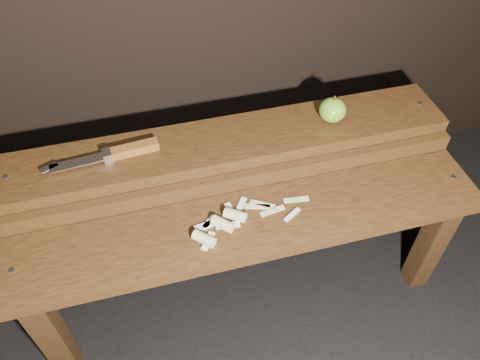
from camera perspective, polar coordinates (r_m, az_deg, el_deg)
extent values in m
plane|color=black|center=(1.53, 0.59, -13.15)|extent=(60.00, 60.00, 0.00)
cube|color=black|center=(1.34, -22.00, -16.98)|extent=(0.06, 0.06, 0.38)
cube|color=black|center=(1.50, 22.22, -7.20)|extent=(0.06, 0.06, 0.38)
cube|color=#3B220E|center=(1.17, 1.39, -5.50)|extent=(1.20, 0.20, 0.04)
cylinder|color=slate|center=(1.19, -26.04, -9.88)|extent=(0.01, 0.01, 0.00)
cylinder|color=slate|center=(1.37, 24.58, 0.33)|extent=(0.01, 0.01, 0.00)
cube|color=black|center=(1.48, -22.34, -5.91)|extent=(0.06, 0.06, 0.46)
cube|color=black|center=(1.62, 17.45, 1.83)|extent=(0.06, 0.06, 0.46)
cube|color=#3B220E|center=(1.21, -0.06, -0.15)|extent=(1.20, 0.02, 0.05)
cube|color=#3B220E|center=(1.25, -1.30, 4.51)|extent=(1.20, 0.18, 0.04)
cylinder|color=slate|center=(1.27, -26.64, 0.32)|extent=(0.01, 0.01, 0.00)
cylinder|color=slate|center=(1.44, 21.08, 8.70)|extent=(0.01, 0.01, 0.00)
ellipsoid|color=#679F20|center=(1.30, 11.22, 8.37)|extent=(0.07, 0.07, 0.07)
cylinder|color=#382314|center=(1.27, 11.47, 9.74)|extent=(0.01, 0.01, 0.01)
cube|color=brown|center=(1.22, -12.66, 3.73)|extent=(0.12, 0.04, 0.02)
cube|color=silver|center=(1.22, -15.86, 2.89)|extent=(0.02, 0.03, 0.03)
cube|color=silver|center=(1.22, -19.29, 1.98)|extent=(0.13, 0.04, 0.00)
cube|color=silver|center=(1.23, -22.23, 1.40)|extent=(0.05, 0.03, 0.00)
cube|color=beige|center=(1.15, -3.77, -5.15)|extent=(0.04, 0.04, 0.01)
cube|color=beige|center=(1.11, -3.92, -7.44)|extent=(0.04, 0.05, 0.01)
cube|color=beige|center=(1.14, -1.48, -5.55)|extent=(0.06, 0.02, 0.01)
cube|color=beige|center=(1.14, -4.19, -5.55)|extent=(0.06, 0.03, 0.01)
cube|color=beige|center=(1.18, 0.15, -3.02)|extent=(0.04, 0.05, 0.01)
cube|color=beige|center=(1.17, 6.38, -4.21)|extent=(0.05, 0.04, 0.01)
cube|color=beige|center=(1.17, -1.26, -3.54)|extent=(0.02, 0.04, 0.01)
cylinder|color=#C9BB8C|center=(1.15, -0.59, -4.30)|extent=(0.06, 0.05, 0.03)
cylinder|color=#C9BB8C|center=(1.13, -2.13, -5.38)|extent=(0.06, 0.06, 0.03)
cylinder|color=#C9BB8C|center=(1.11, -4.40, -7.15)|extent=(0.06, 0.06, 0.03)
cube|color=#BCC988|center=(1.17, 3.96, -3.78)|extent=(0.07, 0.02, 0.00)
cube|color=#BCC988|center=(1.20, 6.86, -2.38)|extent=(0.07, 0.02, 0.00)
cube|color=#BCC988|center=(1.18, 2.78, -2.98)|extent=(0.06, 0.05, 0.00)
cube|color=#BCC988|center=(1.18, 2.11, -3.25)|extent=(0.07, 0.03, 0.00)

